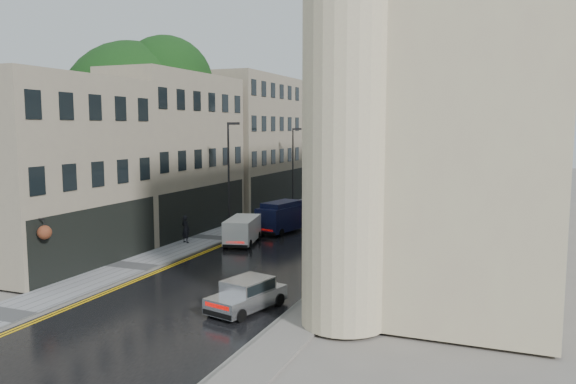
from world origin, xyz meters
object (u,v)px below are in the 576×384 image
Objects in this scene: lamp_post_far at (293,169)px; tree_far at (223,140)px; navy_van at (261,218)px; pedestrian at (186,229)px; lamp_post_near at (229,180)px; cream_bus at (342,202)px; silver_hatchback at (213,298)px; white_van at (225,234)px; white_lorry at (317,213)px; tree_near at (132,134)px.

tree_far is at bearing 166.91° from lamp_post_far.
pedestrian is at bearing -111.34° from navy_van.
lamp_post_near is (7.35, -13.02, -2.32)m from tree_far.
lamp_post_near is (-5.04, -9.81, 2.47)m from cream_bus.
white_van reaches higher than silver_hatchback.
lamp_post_near is (1.60, 2.89, 2.92)m from pedestrian.
white_van is at bearing -80.85° from navy_van.
silver_hatchback is (0.53, -14.36, -1.32)m from white_lorry.
tree_near is 3.62× the size of white_van.
lamp_post_far is at bearing 111.40° from navy_van.
tree_far reaches higher than lamp_post_near.
tree_far is 18.97m from white_van.
pedestrian is at bearing -157.91° from white_lorry.
white_lorry is at bearing -43.57° from tree_far.
white_van is at bearing -99.49° from lamp_post_far.
silver_hatchback is at bearing -84.18° from cream_bus.
lamp_post_near is at bearing -115.21° from cream_bus.
navy_van is at bearing 46.43° from lamp_post_near.
pedestrian is at bearing 164.94° from white_van.
navy_van is (-5.18, 16.07, 0.48)m from silver_hatchback.
tree_far is 3.53× the size of silver_hatchback.
silver_hatchback is 28.61m from lamp_post_far.
tree_far reaches higher than pedestrian.
pedestrian is at bearing -109.61° from lamp_post_far.
silver_hatchback is at bearing -60.90° from navy_van.
pedestrian is at bearing -125.11° from lamp_post_near.
lamp_post_near reaches higher than cream_bus.
navy_van is 0.59× the size of lamp_post_near.
lamp_post_far reaches higher than white_van.
lamp_post_far is (6.77, 0.34, -2.52)m from tree_far.
lamp_post_far is at bearing 2.92° from tree_far.
white_lorry reaches higher than white_van.
tree_near is 1.33× the size of cream_bus.
tree_near reaches higher than lamp_post_near.
cream_bus is 5.99× the size of pedestrian.
cream_bus reaches higher than silver_hatchback.
white_lorry is at bearing 106.34° from silver_hatchback.
lamp_post_near is (-1.29, 3.00, 3.03)m from white_van.
lamp_post_far reaches higher than white_lorry.
lamp_post_near is (-6.65, 14.15, 3.23)m from silver_hatchback.
white_van is 0.53× the size of lamp_post_far.
lamp_post_far is (-0.58, 13.37, -0.20)m from lamp_post_near.
lamp_post_far is at bearing 118.95° from silver_hatchback.
white_lorry is 6.41m from lamp_post_near.
white_van is 4.93m from navy_van.
navy_van is 3.67m from lamp_post_near.
tree_near is 15.44m from lamp_post_far.
tree_far is 15.13m from lamp_post_near.
lamp_post_far is (7.07, 13.34, -3.24)m from tree_near.
white_van is (-3.75, -12.82, -0.56)m from cream_bus.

